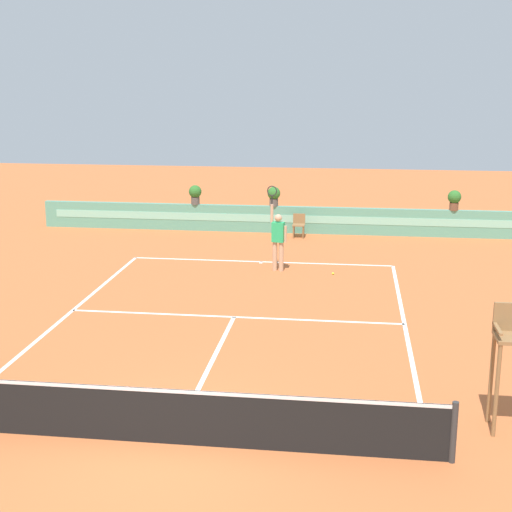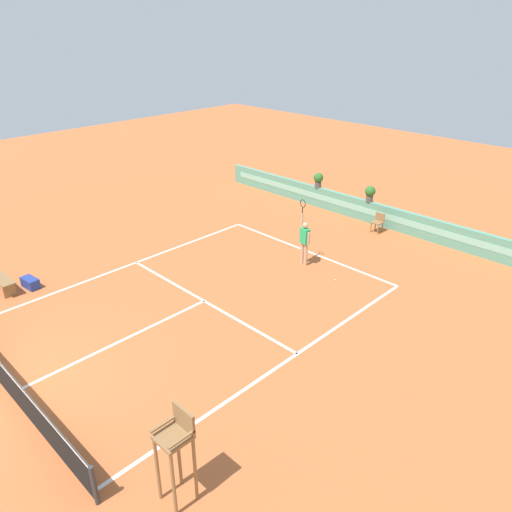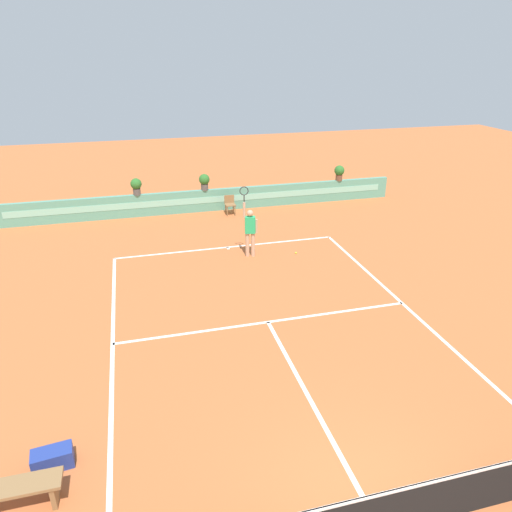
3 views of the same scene
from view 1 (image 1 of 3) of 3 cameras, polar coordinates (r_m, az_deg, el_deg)
name	(u,v)px [view 1 (image 1 of 3)]	position (r m, az deg, el deg)	size (l,w,h in m)	color
ground_plane	(231,322)	(17.67, -1.92, -5.17)	(60.00, 60.00, 0.00)	#BC6033
court_lines	(236,313)	(18.34, -1.56, -4.43)	(8.32, 11.94, 0.01)	white
net	(170,415)	(12.04, -6.68, -12.13)	(8.92, 0.10, 1.00)	#333333
back_wall_barrier	(276,219)	(27.51, 1.58, 2.87)	(18.00, 0.21, 1.00)	#599E84
umpire_chair	(512,353)	(12.83, 19.23, -7.12)	(0.60, 0.60, 2.14)	olive
ball_kid_chair	(299,224)	(26.73, 3.34, 2.47)	(0.44, 0.44, 0.85)	olive
tennis_player	(278,237)	(21.97, 1.72, 1.49)	(0.61, 0.28, 2.58)	tan
tennis_ball_near_baseline	(333,274)	(21.89, 5.99, -1.36)	(0.07, 0.07, 0.07)	#CCE033
potted_plant_left	(195,193)	(27.83, -4.74, 4.86)	(0.48, 0.48, 0.72)	#514C47
potted_plant_far_right	(454,199)	(27.46, 15.14, 4.30)	(0.48, 0.48, 0.72)	brown
potted_plant_centre	(274,195)	(27.36, 1.39, 4.75)	(0.48, 0.48, 0.72)	#514C47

